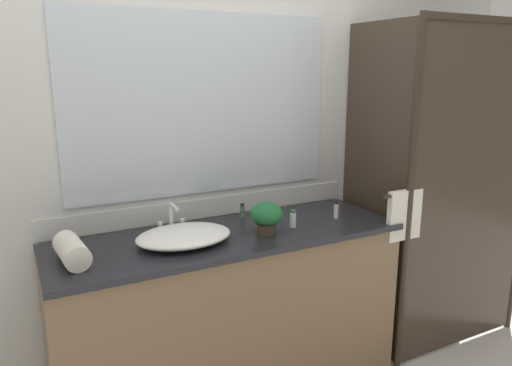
# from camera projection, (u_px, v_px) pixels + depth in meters

# --- Properties ---
(wall_back_with_mirror) EXTENTS (4.40, 0.06, 2.60)m
(wall_back_with_mirror) POSITION_uv_depth(u_px,v_px,m) (203.00, 146.00, 2.65)
(wall_back_with_mirror) COLOR silver
(wall_back_with_mirror) RESTS_ON ground_plane
(vanity_cabinet) EXTENTS (1.80, 0.58, 0.90)m
(vanity_cabinet) POSITION_uv_depth(u_px,v_px,m) (230.00, 313.00, 2.56)
(vanity_cabinet) COLOR brown
(vanity_cabinet) RESTS_ON ground_plane
(shower_enclosure) EXTENTS (1.20, 0.59, 2.00)m
(shower_enclosure) POSITION_uv_depth(u_px,v_px,m) (440.00, 190.00, 2.83)
(shower_enclosure) COLOR #2D2319
(shower_enclosure) RESTS_ON ground_plane
(sink_basin) EXTENTS (0.47, 0.35, 0.07)m
(sink_basin) POSITION_uv_depth(u_px,v_px,m) (184.00, 236.00, 2.32)
(sink_basin) COLOR white
(sink_basin) RESTS_ON vanity_cabinet
(faucet) EXTENTS (0.17, 0.13, 0.16)m
(faucet) POSITION_uv_depth(u_px,v_px,m) (172.00, 222.00, 2.47)
(faucet) COLOR silver
(faucet) RESTS_ON vanity_cabinet
(potted_plant) EXTENTS (0.17, 0.17, 0.16)m
(potted_plant) POSITION_uv_depth(u_px,v_px,m) (266.00, 216.00, 2.44)
(potted_plant) COLOR #473828
(potted_plant) RESTS_ON vanity_cabinet
(amenity_bottle_lotion) EXTENTS (0.03, 0.03, 0.09)m
(amenity_bottle_lotion) POSITION_uv_depth(u_px,v_px,m) (293.00, 219.00, 2.55)
(amenity_bottle_lotion) COLOR silver
(amenity_bottle_lotion) RESTS_ON vanity_cabinet
(amenity_bottle_conditioner) EXTENTS (0.03, 0.03, 0.08)m
(amenity_bottle_conditioner) POSITION_uv_depth(u_px,v_px,m) (242.00, 211.00, 2.71)
(amenity_bottle_conditioner) COLOR #4C7056
(amenity_bottle_conditioner) RESTS_ON vanity_cabinet
(amenity_bottle_shampoo) EXTENTS (0.03, 0.03, 0.09)m
(amenity_bottle_shampoo) POSITION_uv_depth(u_px,v_px,m) (336.00, 210.00, 2.70)
(amenity_bottle_shampoo) COLOR silver
(amenity_bottle_shampoo) RESTS_ON vanity_cabinet
(rolled_towel_near_edge) EXTENTS (0.13, 0.27, 0.11)m
(rolled_towel_near_edge) POSITION_uv_depth(u_px,v_px,m) (72.00, 251.00, 2.07)
(rolled_towel_near_edge) COLOR silver
(rolled_towel_near_edge) RESTS_ON vanity_cabinet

